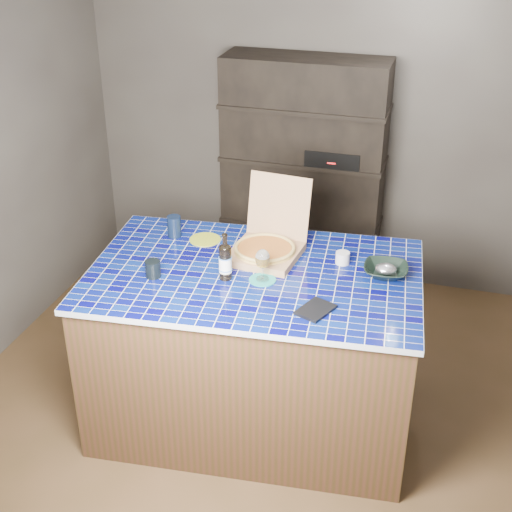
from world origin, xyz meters
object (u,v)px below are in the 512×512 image
(pizza_box, at_px, (266,246))
(bowl, at_px, (386,271))
(kitchen_island, at_px, (254,346))
(dvd_case, at_px, (316,310))
(mead_bottle, at_px, (225,261))
(wine_glass, at_px, (263,259))

(pizza_box, xyz_separation_m, bowl, (0.69, -0.04, -0.03))
(kitchen_island, relative_size, dvd_case, 9.94)
(mead_bottle, distance_m, dvd_case, 0.58)
(kitchen_island, distance_m, bowl, 0.89)
(mead_bottle, bearing_deg, dvd_case, -18.85)
(kitchen_island, height_order, dvd_case, dvd_case)
(pizza_box, xyz_separation_m, mead_bottle, (-0.14, -0.32, 0.05))
(mead_bottle, relative_size, bowl, 1.12)
(pizza_box, distance_m, bowl, 0.69)
(mead_bottle, height_order, bowl, mead_bottle)
(mead_bottle, bearing_deg, pizza_box, 66.32)
(mead_bottle, height_order, wine_glass, mead_bottle)
(wine_glass, bearing_deg, bowl, 21.07)
(dvd_case, bearing_deg, pizza_box, 150.98)
(kitchen_island, relative_size, wine_glass, 10.64)
(dvd_case, bearing_deg, wine_glass, 169.57)
(pizza_box, xyz_separation_m, wine_glass, (0.06, -0.28, 0.07))
(mead_bottle, xyz_separation_m, wine_glass, (0.20, 0.04, 0.02))
(mead_bottle, bearing_deg, kitchen_island, 40.63)
(dvd_case, xyz_separation_m, bowl, (0.29, 0.46, 0.02))
(dvd_case, height_order, bowl, bowl)
(kitchen_island, bearing_deg, dvd_case, -41.09)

